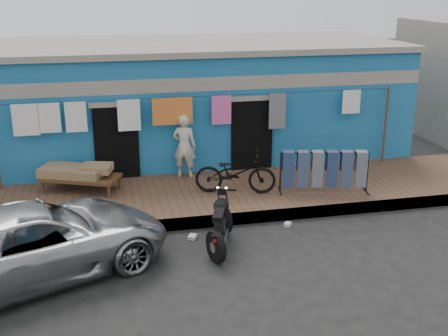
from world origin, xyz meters
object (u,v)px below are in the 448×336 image
Objects in this scene: charpoy at (81,178)px; jeans_rack at (324,171)px; car at (36,241)px; bicycle at (235,168)px; motorcycle at (220,222)px; seated_person at (184,146)px.

charpoy is 0.95× the size of jeans_rack.
car is 2.19× the size of jeans_rack.
bicycle is 2.41m from motorcycle.
jeans_rack is (2.05, -0.40, -0.09)m from bicycle.
seated_person is at bearing 110.64° from motorcycle.
car is 5.20m from seated_person.
seated_person is at bearing 10.80° from charpoy.
bicycle reaches higher than charpoy.
car is 5.00m from bicycle.
bicycle is 3.68m from charpoy.
car reaches higher than jeans_rack.
seated_person reaches higher than motorcycle.
bicycle is at bearing -81.62° from car.
motorcycle is 4.13m from charpoy.
motorcycle reaches higher than charpoy.
charpoy is at bearing 166.82° from jeans_rack.
jeans_rack is (5.60, -1.31, 0.20)m from charpoy.
jeans_rack is at bearing 50.72° from motorcycle.
seated_person is 0.78× the size of charpoy.
car is at bearing 72.38° from seated_person.
car is 6.68m from jeans_rack.
motorcycle is at bearing 174.76° from bicycle.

